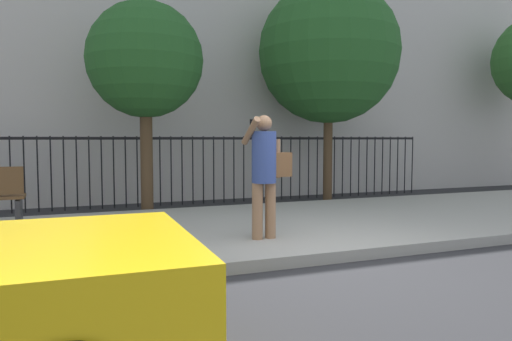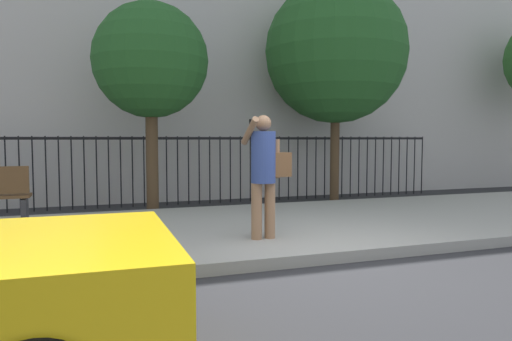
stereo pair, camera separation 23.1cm
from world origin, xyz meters
name	(u,v)px [view 2 (the right image)]	position (x,y,z in m)	size (l,w,h in m)	color
ground_plane	(337,264)	(0.00, 0.00, 0.00)	(60.00, 60.00, 0.00)	#28282B
sidewalk	(272,227)	(0.00, 2.20, 0.07)	(28.00, 4.40, 0.15)	#9E9B93
iron_fence	(215,161)	(0.00, 5.90, 1.02)	(12.03, 0.04, 1.60)	black
pedestrian_on_phone	(265,167)	(-0.56, 1.05, 1.15)	(0.66, 0.50, 1.71)	#936B4C
street_tree_near	(336,53)	(2.76, 5.06, 3.59)	(3.37, 3.37, 5.28)	#4C3823
street_tree_far	(151,61)	(-1.62, 4.74, 3.09)	(2.31, 2.31, 4.27)	#4C3823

